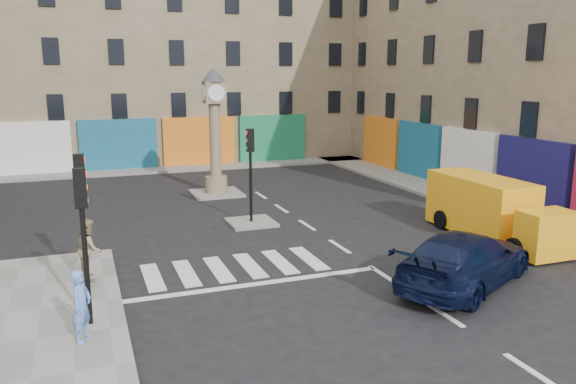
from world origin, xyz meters
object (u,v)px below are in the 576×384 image
traffic_light_left_near (83,222)px  navy_sedan (465,259)px  traffic_light_island (250,160)px  yellow_van (491,209)px  pedestrian_blue (81,306)px  pedestrian_tan (89,249)px  clock_pillar (215,123)px  traffic_light_left_far (81,200)px

traffic_light_left_near → navy_sedan: bearing=-4.2°
traffic_light_island → yellow_van: (7.61, -4.95, -1.52)m
pedestrian_blue → pedestrian_tan: (0.26, 4.02, 0.07)m
clock_pillar → traffic_light_left_near: bearing=-114.5°
traffic_light_left_near → pedestrian_tan: size_ratio=2.11×
traffic_light_island → pedestrian_blue: bearing=-126.8°
yellow_van → pedestrian_blue: (-14.06, -3.69, -0.12)m
traffic_light_left_near → pedestrian_blue: 1.87m
traffic_light_left_far → clock_pillar: clock_pillar is taller
traffic_light_left_near → pedestrian_tan: traffic_light_left_near is taller
traffic_light_left_near → navy_sedan: 10.23m
traffic_light_left_near → traffic_light_left_far: bearing=90.0°
clock_pillar → yellow_van: bearing=-55.2°
yellow_van → pedestrian_blue: 14.54m
traffic_light_island → pedestrian_blue: traffic_light_island is taller
traffic_light_left_far → yellow_van: 14.00m
yellow_van → pedestrian_tan: yellow_van is taller
clock_pillar → yellow_van: 13.55m
traffic_light_left_far → yellow_van: bearing=1.9°
navy_sedan → pedestrian_tan: size_ratio=3.07×
traffic_light_left_near → yellow_van: 14.28m
traffic_light_left_near → traffic_light_island: 10.03m
navy_sedan → yellow_van: 5.29m
traffic_light_island → clock_pillar: clock_pillar is taller
yellow_van → pedestrian_tan: (-13.81, 0.33, -0.05)m
traffic_light_island → clock_pillar: size_ratio=0.61×
traffic_light_island → yellow_van: size_ratio=0.62×
pedestrian_tan → yellow_van: bearing=-92.8°
clock_pillar → pedestrian_blue: (-6.45, -14.63, -2.59)m
yellow_van → pedestrian_tan: bearing=179.1°
traffic_light_island → yellow_van: bearing=-33.0°
clock_pillar → navy_sedan: bearing=-75.6°
pedestrian_tan → traffic_light_left_far: bearing=171.2°
traffic_light_left_far → pedestrian_blue: size_ratio=2.29×
clock_pillar → pedestrian_blue: 16.20m
traffic_light_left_far → pedestrian_blue: bearing=-92.7°
clock_pillar → pedestrian_tan: 12.55m
traffic_light_left_near → clock_pillar: clock_pillar is taller
traffic_light_left_far → pedestrian_tan: size_ratio=2.11×
clock_pillar → navy_sedan: (3.73, -14.54, -2.77)m
clock_pillar → pedestrian_tan: bearing=-120.3°
pedestrian_blue → pedestrian_tan: bearing=24.7°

